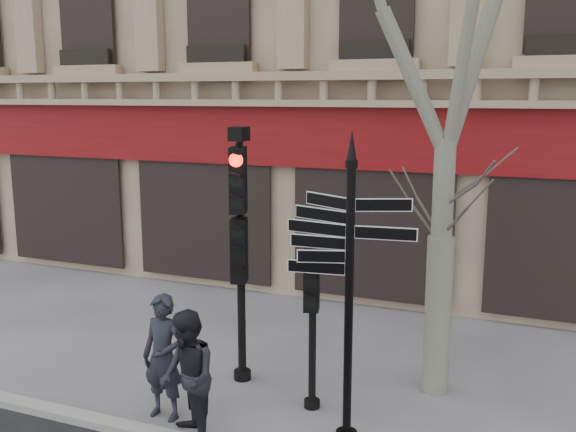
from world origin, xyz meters
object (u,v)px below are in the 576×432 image
at_px(fingerpost, 350,239).
at_px(traffic_signal_secondary, 313,296).
at_px(traffic_signal_main, 240,224).
at_px(pedestrian_b, 187,378).
at_px(pedestrian_a, 163,357).

height_order(fingerpost, traffic_signal_secondary, fingerpost).
xyz_separation_m(traffic_signal_main, pedestrian_b, (0.17, -1.94, -1.64)).
height_order(fingerpost, pedestrian_b, fingerpost).
bearing_deg(pedestrian_a, fingerpost, 9.82).
bearing_deg(traffic_signal_main, traffic_signal_secondary, -35.49).
bearing_deg(fingerpost, pedestrian_a, -170.89).
bearing_deg(fingerpost, traffic_signal_main, 152.61).
relative_size(fingerpost, traffic_signal_main, 1.02).
bearing_deg(pedestrian_a, pedestrian_b, -30.83).
height_order(fingerpost, traffic_signal_main, fingerpost).
bearing_deg(pedestrian_b, traffic_signal_secondary, 97.25).
bearing_deg(fingerpost, traffic_signal_secondary, 137.79).
relative_size(traffic_signal_main, pedestrian_b, 2.26).
distance_m(fingerpost, traffic_signal_secondary, 1.48).
xyz_separation_m(fingerpost, traffic_signal_secondary, (-0.75, 0.74, -1.04)).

